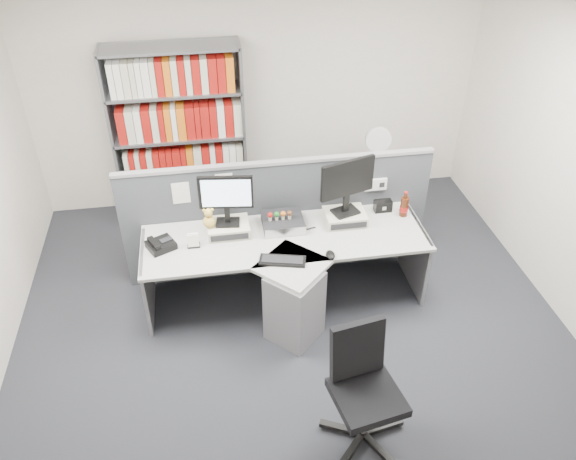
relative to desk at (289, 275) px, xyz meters
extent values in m
plane|color=#2F3138|center=(0.00, -0.60, -0.46)|extent=(5.50, 5.50, 0.00)
cube|color=silver|center=(0.00, 2.15, 0.89)|extent=(5.00, 0.04, 2.70)
cube|color=white|center=(0.00, -0.60, 2.24)|extent=(5.00, 5.50, 0.04)
cube|color=#42464B|center=(0.00, 0.65, 0.17)|extent=(3.00, 0.05, 1.25)
cube|color=#A5A4A9|center=(0.00, 0.65, 0.80)|extent=(3.00, 0.07, 0.03)
cube|color=white|center=(0.95, 0.62, 0.49)|extent=(0.22, 0.04, 0.12)
cube|color=white|center=(-0.90, 0.63, 0.59)|extent=(0.16, 0.00, 0.22)
cube|color=white|center=(-0.50, 0.63, 0.59)|extent=(0.16, 0.00, 0.22)
cube|color=white|center=(0.70, 0.63, 0.59)|extent=(0.16, 0.00, 0.22)
cube|color=#B1B1AA|center=(0.00, 0.22, 0.25)|extent=(2.60, 0.80, 0.03)
cube|color=#B1B1AA|center=(0.00, -0.18, 0.25)|extent=(0.74, 0.74, 0.03)
cube|color=gray|center=(0.00, -0.30, -0.11)|extent=(0.57, 0.57, 0.69)
cube|color=gray|center=(-1.28, 0.22, -0.10)|extent=(0.03, 0.70, 0.72)
cube|color=gray|center=(1.28, 0.22, -0.10)|extent=(0.03, 0.70, 0.72)
cube|color=gray|center=(0.00, 0.58, -0.11)|extent=(2.50, 0.02, 0.45)
cube|color=beige|center=(-0.50, 0.38, 0.31)|extent=(0.38, 0.30, 0.10)
cube|color=black|center=(-0.50, 0.23, 0.31)|extent=(0.34, 0.01, 0.06)
cube|color=beige|center=(0.60, 0.38, 0.31)|extent=(0.38, 0.30, 0.10)
cube|color=black|center=(0.60, 0.23, 0.31)|extent=(0.34, 0.01, 0.06)
cube|color=black|center=(-0.50, 0.38, 0.37)|extent=(0.23, 0.18, 0.02)
cube|color=black|center=(-0.50, 0.38, 0.46)|extent=(0.05, 0.03, 0.17)
cube|color=black|center=(-0.50, 0.38, 0.70)|extent=(0.48, 0.09, 0.32)
cube|color=#C0DCFF|center=(-0.50, 0.37, 0.70)|extent=(0.43, 0.06, 0.27)
cube|color=black|center=(0.60, 0.38, 0.37)|extent=(0.28, 0.24, 0.02)
cube|color=black|center=(0.60, 0.38, 0.47)|extent=(0.06, 0.05, 0.19)
cube|color=black|center=(0.60, 0.38, 0.73)|extent=(0.52, 0.20, 0.35)
cube|color=#C0DCFF|center=(0.59, 0.37, 0.73)|extent=(0.46, 0.15, 0.30)
cube|color=black|center=(0.01, 0.39, 0.31)|extent=(0.38, 0.33, 0.10)
cube|color=silver|center=(0.01, 0.22, 0.31)|extent=(0.38, 0.01, 0.09)
cylinder|color=beige|center=(-0.11, 0.37, 0.38)|extent=(0.03, 0.03, 0.03)
sphere|color=#A5140F|center=(-0.11, 0.37, 0.42)|extent=(0.05, 0.05, 0.05)
cylinder|color=beige|center=(-0.05, 0.37, 0.38)|extent=(0.03, 0.03, 0.03)
sphere|color=#19721E|center=(-0.05, 0.37, 0.42)|extent=(0.05, 0.05, 0.05)
cylinder|color=beige|center=(0.01, 0.37, 0.38)|extent=(0.03, 0.03, 0.03)
sphere|color=orange|center=(0.01, 0.37, 0.42)|extent=(0.05, 0.05, 0.05)
cylinder|color=beige|center=(0.07, 0.37, 0.38)|extent=(0.03, 0.03, 0.03)
sphere|color=#593319|center=(0.07, 0.37, 0.42)|extent=(0.05, 0.05, 0.05)
cube|color=black|center=(-0.08, -0.12, 0.28)|extent=(0.42, 0.24, 0.02)
cube|color=black|center=(-0.08, -0.12, 0.29)|extent=(0.37, 0.19, 0.01)
ellipsoid|color=black|center=(0.34, -0.13, 0.29)|extent=(0.08, 0.12, 0.05)
cube|color=black|center=(-1.11, 0.24, 0.29)|extent=(0.29, 0.28, 0.06)
cube|color=black|center=(-1.17, 0.22, 0.34)|extent=(0.13, 0.19, 0.04)
cube|color=black|center=(-1.06, 0.27, 0.33)|extent=(0.12, 0.10, 0.01)
cube|color=black|center=(-0.83, 0.22, 0.28)|extent=(0.11, 0.07, 0.02)
cube|color=white|center=(-0.83, 0.20, 0.34)|extent=(0.10, 0.04, 0.11)
cube|color=white|center=(-0.83, 0.24, 0.34)|extent=(0.10, 0.04, 0.11)
sphere|color=gold|center=(-0.67, 0.36, 0.42)|extent=(0.11, 0.11, 0.11)
sphere|color=gold|center=(-0.67, 0.36, 0.51)|extent=(0.08, 0.08, 0.08)
sphere|color=gold|center=(-0.71, 0.36, 0.54)|extent=(0.03, 0.03, 0.03)
sphere|color=gold|center=(-0.63, 0.36, 0.54)|extent=(0.03, 0.03, 0.03)
cube|color=black|center=(1.00, 0.50, 0.32)|extent=(0.17, 0.09, 0.11)
cylinder|color=#3F190A|center=(1.18, 0.39, 0.36)|extent=(0.08, 0.08, 0.20)
cylinder|color=#A5140F|center=(1.18, 0.39, 0.34)|extent=(0.08, 0.08, 0.05)
cylinder|color=#3F190A|center=(1.18, 0.39, 0.49)|extent=(0.03, 0.03, 0.05)
cylinder|color=#A5140F|center=(1.18, 0.39, 0.52)|extent=(0.03, 0.03, 0.01)
cube|color=slate|center=(-1.59, 1.85, 0.54)|extent=(0.03, 0.40, 2.00)
cube|color=slate|center=(-0.21, 1.85, 0.54)|extent=(0.03, 0.40, 2.00)
cube|color=slate|center=(-0.90, 2.04, 0.54)|extent=(1.40, 0.02, 2.00)
cube|color=slate|center=(-0.90, 1.85, -0.44)|extent=(1.38, 0.40, 0.03)
cube|color=slate|center=(-0.90, 1.85, 0.06)|extent=(1.38, 0.40, 0.03)
cube|color=slate|center=(-0.90, 1.85, 0.56)|extent=(1.38, 0.40, 0.03)
cube|color=slate|center=(-0.90, 1.85, 1.06)|extent=(1.38, 0.40, 0.03)
cube|color=slate|center=(-0.90, 1.85, 1.52)|extent=(1.38, 0.40, 0.03)
cube|color=#A5140F|center=(-0.90, 1.82, -0.24)|extent=(1.24, 0.28, 0.36)
cube|color=orange|center=(-0.90, 1.82, 0.26)|extent=(1.24, 0.28, 0.36)
cube|color=beige|center=(-0.90, 1.82, 0.76)|extent=(1.24, 0.28, 0.36)
cube|color=white|center=(-0.90, 1.82, 1.26)|extent=(1.24, 0.28, 0.36)
cube|color=slate|center=(1.20, 1.40, -0.11)|extent=(0.45, 0.60, 0.70)
cube|color=black|center=(1.20, 1.10, 0.06)|extent=(0.40, 0.02, 0.28)
cube|color=black|center=(1.20, 1.10, -0.26)|extent=(0.40, 0.02, 0.28)
cylinder|color=white|center=(1.20, 1.40, 0.26)|extent=(0.17, 0.17, 0.03)
cylinder|color=white|center=(1.20, 1.40, 0.35)|extent=(0.03, 0.03, 0.17)
cylinder|color=white|center=(1.20, 1.39, 0.57)|extent=(0.28, 0.09, 0.28)
cylinder|color=silver|center=(1.20, 1.41, 0.57)|extent=(0.28, 0.08, 0.28)
cylinder|color=silver|center=(0.33, -1.44, -0.20)|extent=(0.05, 0.05, 0.40)
cube|color=black|center=(0.33, -1.44, 0.02)|extent=(0.54, 0.54, 0.07)
cube|color=black|center=(0.29, -1.23, 0.30)|extent=(0.42, 0.18, 0.47)
cube|color=black|center=(0.51, -1.41, -0.41)|extent=(0.31, 0.10, 0.04)
cylinder|color=black|center=(0.63, -1.39, -0.43)|extent=(0.05, 0.05, 0.03)
cube|color=black|center=(0.35, -1.26, -0.41)|extent=(0.09, 0.31, 0.04)
cylinder|color=black|center=(0.37, -1.14, -0.43)|extent=(0.05, 0.05, 0.03)
cube|color=black|center=(0.16, -1.36, -0.41)|extent=(0.30, 0.18, 0.04)
cylinder|color=black|center=(0.05, -1.31, -0.43)|extent=(0.05, 0.05, 0.03)
cube|color=black|center=(0.20, -1.57, -0.41)|extent=(0.25, 0.25, 0.04)
cube|color=black|center=(0.41, -1.60, -0.41)|extent=(0.19, 0.29, 0.04)
camera|label=1|loc=(-0.66, -3.95, 3.38)|focal=35.99mm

